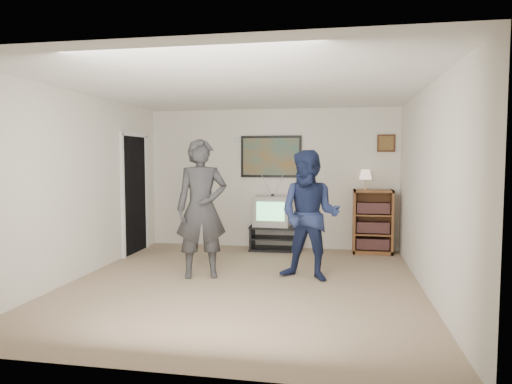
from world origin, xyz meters
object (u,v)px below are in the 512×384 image
(bookshelf, at_px, (373,221))
(person_tall, at_px, (202,209))
(crt_television, at_px, (273,211))
(person_short, at_px, (310,215))
(media_stand, at_px, (275,238))

(bookshelf, bearing_deg, person_tall, -140.00)
(crt_television, relative_size, person_short, 0.36)
(bookshelf, distance_m, person_tall, 3.17)
(media_stand, relative_size, crt_television, 1.43)
(bookshelf, height_order, person_short, person_short)
(crt_television, distance_m, person_short, 2.01)
(bookshelf, bearing_deg, crt_television, -178.33)
(bookshelf, xyz_separation_m, person_short, (-0.96, -1.90, 0.32))
(crt_television, xyz_separation_m, person_tall, (-0.69, -1.97, 0.24))
(media_stand, height_order, crt_television, crt_television)
(media_stand, height_order, person_tall, person_tall)
(person_tall, bearing_deg, media_stand, 50.14)
(person_short, bearing_deg, person_tall, -160.83)
(media_stand, xyz_separation_m, crt_television, (-0.04, 0.00, 0.48))
(person_tall, bearing_deg, bookshelf, 20.54)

